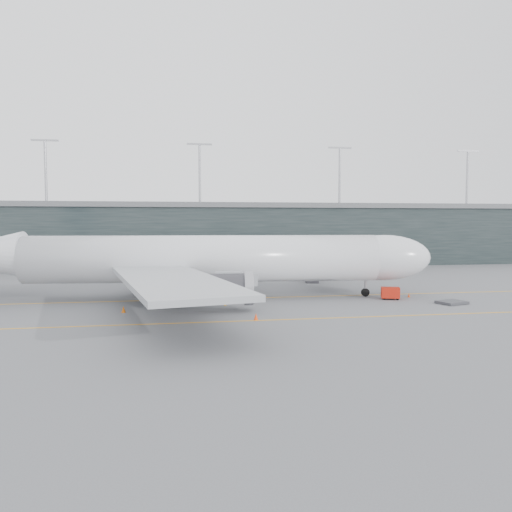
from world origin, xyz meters
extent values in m
plane|color=#5A5A5F|center=(0.00, 0.00, 0.00)|extent=(320.00, 320.00, 0.00)
cube|color=orange|center=(0.00, -4.00, 0.01)|extent=(160.00, 0.25, 0.02)
cube|color=orange|center=(0.00, -20.00, 0.01)|extent=(160.00, 0.25, 0.02)
cube|color=orange|center=(5.00, 20.00, 0.01)|extent=(0.25, 60.00, 0.02)
cube|color=black|center=(0.00, 58.00, 7.00)|extent=(240.00, 35.00, 14.00)
cube|color=#5B5D60|center=(0.00, 58.00, 14.60)|extent=(240.00, 36.00, 1.20)
cylinder|color=#9E9EA3|center=(-30.00, 48.00, 22.00)|extent=(0.60, 0.60, 14.00)
cylinder|color=#9E9EA3|center=(5.00, 48.00, 22.00)|extent=(0.60, 0.60, 14.00)
cylinder|color=#9E9EA3|center=(40.00, 48.00, 22.00)|extent=(0.60, 0.60, 14.00)
cylinder|color=#9E9EA3|center=(75.00, 48.00, 22.00)|extent=(0.60, 0.60, 14.00)
cylinder|color=silver|center=(2.63, -3.37, 5.60)|extent=(48.93, 10.45, 6.55)
ellipsoid|color=silver|center=(28.41, -5.46, 5.60)|extent=(14.23, 7.64, 6.55)
cube|color=#999DA1|center=(1.57, -3.28, 3.06)|extent=(17.26, 6.63, 2.11)
cube|color=black|center=(32.41, -5.78, 6.65)|extent=(2.57, 3.34, 0.84)
cube|color=#999DA1|center=(-1.85, -19.42, 4.54)|extent=(15.35, 31.89, 0.58)
cylinder|color=#36353A|center=(3.92, -13.53, 2.74)|extent=(7.66, 4.28, 3.70)
cube|color=#999DA1|center=(0.79, 13.20, 4.54)|extent=(19.68, 32.00, 0.58)
cylinder|color=#36353A|center=(5.54, 6.46, 2.74)|extent=(7.66, 4.28, 3.70)
cylinder|color=black|center=(25.78, -5.25, 0.58)|extent=(1.19, 0.51, 1.16)
cylinder|color=#9E9EA3|center=(25.78, -5.25, 1.37)|extent=(0.32, 0.32, 2.74)
cylinder|color=black|center=(-1.99, -8.08, 0.69)|extent=(1.41, 0.64, 1.37)
cylinder|color=black|center=(-1.17, 2.03, 0.69)|extent=(1.41, 0.64, 1.37)
cube|color=#2F2F34|center=(21.83, 1.36, 5.39)|extent=(3.70, 4.10, 3.02)
cube|color=#2F2F34|center=(22.41, 10.29, 5.39)|extent=(3.60, 14.17, 2.70)
cube|color=#2F2F34|center=(23.32, 24.28, 5.39)|extent=(3.87, 14.18, 2.80)
cube|color=#2F2F34|center=(24.23, 38.27, 5.39)|extent=(4.14, 14.20, 2.91)
cylinder|color=#9E9EA3|center=(22.46, 11.04, 2.05)|extent=(0.54, 0.54, 4.10)
cube|color=#36353A|center=(22.46, 11.04, 0.38)|extent=(2.26, 1.75, 0.75)
cylinder|color=#2F2F34|center=(21.83, 40.50, 5.39)|extent=(4.31, 4.31, 3.24)
cylinder|color=#2F2F34|center=(21.83, 40.50, 1.94)|extent=(1.94, 1.94, 3.88)
cube|color=red|center=(28.12, -8.49, 0.95)|extent=(2.83, 2.27, 1.45)
cylinder|color=black|center=(27.10, -8.73, 0.22)|extent=(0.48, 0.30, 0.45)
cylinder|color=black|center=(28.79, -9.30, 0.22)|extent=(0.48, 0.30, 0.45)
cylinder|color=black|center=(27.46, -7.67, 0.22)|extent=(0.48, 0.30, 0.45)
cylinder|color=black|center=(29.15, -8.24, 0.22)|extent=(0.48, 0.30, 0.45)
cube|color=#37373C|center=(34.52, -13.29, 0.21)|extent=(4.08, 3.63, 0.34)
cube|color=#36353A|center=(-4.25, 10.43, 0.15)|extent=(2.11, 1.74, 0.20)
cube|color=#A8ABB4|center=(-4.25, 10.43, 1.05)|extent=(1.71, 1.61, 1.49)
cube|color=#273C9C|center=(-4.25, 10.43, 1.82)|extent=(1.76, 1.67, 0.08)
cube|color=#36353A|center=(-3.42, 11.95, 0.17)|extent=(2.55, 2.19, 0.22)
cube|color=silver|center=(-3.42, 11.95, 1.18)|extent=(2.09, 2.00, 1.68)
cube|color=#273C9C|center=(-3.42, 11.95, 2.05)|extent=(2.15, 2.06, 0.09)
cube|color=#36353A|center=(-0.38, 11.42, 0.16)|extent=(2.47, 2.15, 0.21)
cube|color=#A4AAAF|center=(-0.38, 11.42, 1.13)|extent=(2.03, 1.95, 1.61)
cube|color=#273C9C|center=(-0.38, 11.42, 1.97)|extent=(2.09, 2.01, 0.09)
cone|color=#E9450C|center=(31.56, -7.15, 0.31)|extent=(0.39, 0.39, 0.62)
cone|color=#FF420E|center=(7.34, -19.62, 0.37)|extent=(0.47, 0.47, 0.74)
cone|color=orange|center=(9.47, 11.77, 0.35)|extent=(0.44, 0.44, 0.71)
cone|color=orange|center=(-7.45, -12.69, 0.40)|extent=(0.50, 0.50, 0.79)
camera|label=1|loc=(-1.61, -73.05, 10.84)|focal=35.00mm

